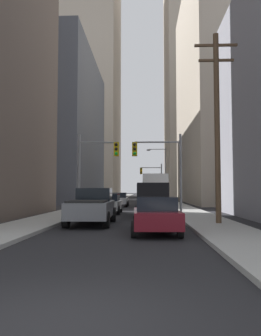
{
  "coord_description": "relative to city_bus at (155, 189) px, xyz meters",
  "views": [
    {
      "loc": [
        1.13,
        -4.7,
        1.8
      ],
      "look_at": [
        0.0,
        22.64,
        3.55
      ],
      "focal_mm": 36.8,
      "sensor_mm": 36.0,
      "label": 1
    }
  ],
  "objects": [
    {
      "name": "utility_pole_right",
      "position": [
        2.53,
        -21.53,
        3.29
      ],
      "size": [
        2.2,
        0.28,
        9.88
      ],
      "color": "brown",
      "rests_on": "ground"
    },
    {
      "name": "street_lamp_right",
      "position": [
        1.19,
        7.22,
        2.64
      ],
      "size": [
        2.62,
        0.32,
        7.5
      ],
      "color": "gray",
      "rests_on": "ground"
    },
    {
      "name": "sedan_maroon",
      "position": [
        -0.71,
        -24.75,
        -1.16
      ],
      "size": [
        1.95,
        4.25,
        1.52
      ],
      "color": "maroon",
      "rests_on": "ground"
    },
    {
      "name": "traffic_signal_near_right",
      "position": [
        -0.06,
        -13.32,
        2.11
      ],
      "size": [
        3.72,
        0.44,
        6.0
      ],
      "color": "gray",
      "rests_on": "ground"
    },
    {
      "name": "sedan_white",
      "position": [
        -3.95,
        -12.74,
        -1.16
      ],
      "size": [
        1.95,
        4.24,
        1.52
      ],
      "color": "white",
      "rests_on": "ground"
    },
    {
      "name": "traffic_signal_far_right",
      "position": [
        0.02,
        16.13,
        2.1
      ],
      "size": [
        3.54,
        0.44,
        6.0
      ],
      "color": "gray",
      "rests_on": "ground"
    },
    {
      "name": "pickup_truck_grey",
      "position": [
        -3.94,
        -20.95,
        -1.0
      ],
      "size": [
        2.2,
        5.44,
        1.9
      ],
      "color": "slate",
      "rests_on": "ground"
    },
    {
      "name": "building_right_mid_block",
      "position": [
        13.29,
        10.42,
        14.03
      ],
      "size": [
        17.14,
        26.6,
        31.92
      ],
      "primitive_type": "cube",
      "color": "#B7A893",
      "rests_on": "ground"
    },
    {
      "name": "sidewalk_right",
      "position": [
        2.26,
        15.64,
        -1.85
      ],
      "size": [
        2.69,
        160.0,
        0.15
      ],
      "primitive_type": "cube",
      "color": "#9E9E99",
      "rests_on": "ground"
    },
    {
      "name": "sedan_silver",
      "position": [
        -3.95,
        -1.45,
        -1.16
      ],
      "size": [
        1.95,
        4.21,
        1.52
      ],
      "color": "#B7BABF",
      "rests_on": "ground"
    },
    {
      "name": "building_left_mid_office",
      "position": [
        -21.28,
        14.49,
        9.54
      ],
      "size": [
        24.2,
        26.95,
        22.93
      ],
      "primitive_type": "cube",
      "color": "#4C515B",
      "rests_on": "ground"
    },
    {
      "name": "building_left_far_tower",
      "position": [
        -21.42,
        54.35,
        32.7
      ],
      "size": [
        25.65,
        26.65,
        69.26
      ],
      "primitive_type": "cube",
      "color": "#B7A893",
      "rests_on": "ground"
    },
    {
      "name": "sidewalk_left",
      "position": [
        -6.86,
        15.64,
        -1.85
      ],
      "size": [
        2.69,
        160.0,
        0.15
      ],
      "primitive_type": "cube",
      "color": "#9E9E99",
      "rests_on": "ground"
    },
    {
      "name": "ground_plane",
      "position": [
        -2.3,
        -34.36,
        -1.93
      ],
      "size": [
        400.0,
        400.0,
        0.0
      ],
      "primitive_type": "plane",
      "color": "black"
    },
    {
      "name": "building_right_far_highrise",
      "position": [
        12.53,
        52.39,
        31.57
      ],
      "size": [
        15.61,
        22.85,
        67.0
      ],
      "primitive_type": "cube",
      "color": "#B7A893",
      "rests_on": "ground"
    },
    {
      "name": "city_bus",
      "position": [
        0.0,
        0.0,
        0.0
      ],
      "size": [
        2.74,
        11.55,
        3.4
      ],
      "color": "silver",
      "rests_on": "ground"
    },
    {
      "name": "traffic_signal_near_left",
      "position": [
        -4.83,
        -13.32,
        2.08
      ],
      "size": [
        3.09,
        0.44,
        6.0
      ],
      "color": "gray",
      "rests_on": "ground"
    },
    {
      "name": "cargo_van_black",
      "position": [
        -0.71,
        -15.01,
        -0.64
      ],
      "size": [
        2.16,
        5.27,
        2.26
      ],
      "color": "black",
      "rests_on": "ground"
    }
  ]
}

